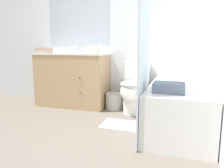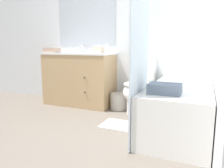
# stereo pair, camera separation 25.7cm
# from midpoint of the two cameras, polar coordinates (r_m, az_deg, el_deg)

# --- Properties ---
(ground_plane) EXTENTS (14.00, 14.00, 0.00)m
(ground_plane) POSITION_cam_midpoint_polar(r_m,az_deg,el_deg) (2.14, -9.63, -16.68)
(ground_plane) COLOR #6B6056
(wall_back) EXTENTS (8.00, 0.06, 2.50)m
(wall_back) POSITION_cam_midpoint_polar(r_m,az_deg,el_deg) (3.53, 5.87, 14.67)
(wall_back) COLOR silver
(wall_back) RESTS_ON ground_plane
(wall_right) EXTENTS (0.05, 2.73, 2.50)m
(wall_right) POSITION_cam_midpoint_polar(r_m,az_deg,el_deg) (2.49, 30.00, 15.51)
(wall_right) COLOR silver
(wall_right) RESTS_ON ground_plane
(vanity_cabinet) EXTENTS (1.14, 0.54, 0.85)m
(vanity_cabinet) POSITION_cam_midpoint_polar(r_m,az_deg,el_deg) (3.58, -6.50, 1.45)
(vanity_cabinet) COLOR tan
(vanity_cabinet) RESTS_ON ground_plane
(sink_faucet) EXTENTS (0.14, 0.12, 0.12)m
(sink_faucet) POSITION_cam_midpoint_polar(r_m,az_deg,el_deg) (3.70, -5.28, 8.77)
(sink_faucet) COLOR silver
(sink_faucet) RESTS_ON vanity_cabinet
(toilet) EXTENTS (0.37, 0.66, 0.75)m
(toilet) POSITION_cam_midpoint_polar(r_m,az_deg,el_deg) (3.12, 9.18, -1.37)
(toilet) COLOR white
(toilet) RESTS_ON ground_plane
(bathtub) EXTENTS (0.66, 1.53, 0.51)m
(bathtub) POSITION_cam_midpoint_polar(r_m,az_deg,el_deg) (2.65, 20.02, -5.86)
(bathtub) COLOR white
(bathtub) RESTS_ON ground_plane
(shower_curtain) EXTENTS (0.01, 0.58, 1.93)m
(shower_curtain) POSITION_cam_midpoint_polar(r_m,az_deg,el_deg) (2.12, 10.83, 10.28)
(shower_curtain) COLOR silver
(shower_curtain) RESTS_ON ground_plane
(wastebasket) EXTENTS (0.25, 0.25, 0.25)m
(wastebasket) POSITION_cam_midpoint_polar(r_m,az_deg,el_deg) (3.33, 3.95, -4.56)
(wastebasket) COLOR #B7B2A8
(wastebasket) RESTS_ON ground_plane
(tissue_box) EXTENTS (0.13, 0.13, 0.12)m
(tissue_box) POSITION_cam_midpoint_polar(r_m,az_deg,el_deg) (3.35, -1.23, 8.95)
(tissue_box) COLOR beige
(tissue_box) RESTS_ON vanity_cabinet
(soap_dispenser) EXTENTS (0.05, 0.05, 0.16)m
(soap_dispenser) POSITION_cam_midpoint_polar(r_m,az_deg,el_deg) (3.37, 0.96, 9.28)
(soap_dispenser) COLOR white
(soap_dispenser) RESTS_ON vanity_cabinet
(hand_towel_folded) EXTENTS (0.22, 0.17, 0.08)m
(hand_towel_folded) POSITION_cam_midpoint_polar(r_m,az_deg,el_deg) (3.67, -13.43, 8.62)
(hand_towel_folded) COLOR tan
(hand_towel_folded) RESTS_ON vanity_cabinet
(bath_towel_folded) EXTENTS (0.30, 0.22, 0.10)m
(bath_towel_folded) POSITION_cam_midpoint_polar(r_m,az_deg,el_deg) (2.13, 17.04, -1.15)
(bath_towel_folded) COLOR slate
(bath_towel_folded) RESTS_ON bathtub
(bath_mat) EXTENTS (0.48, 0.34, 0.02)m
(bath_mat) POSITION_cam_midpoint_polar(r_m,az_deg,el_deg) (2.68, 5.35, -10.78)
(bath_mat) COLOR silver
(bath_mat) RESTS_ON ground_plane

